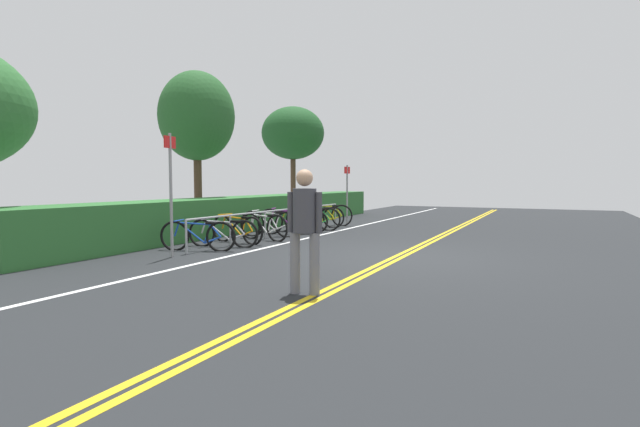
{
  "coord_description": "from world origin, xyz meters",
  "views": [
    {
      "loc": [
        -9.25,
        -2.76,
        1.53
      ],
      "look_at": [
        0.5,
        2.07,
        0.79
      ],
      "focal_mm": 26.37,
      "sensor_mm": 36.0,
      "label": 1
    }
  ],
  "objects_px": {
    "bicycle_4": "(270,224)",
    "tree_far_right": "(293,133)",
    "bike_rack": "(280,216)",
    "sign_post_far": "(347,188)",
    "bicycle_3": "(264,227)",
    "bicycle_6": "(299,221)",
    "tree_mid": "(197,117)",
    "bicycle_1": "(223,233)",
    "pedestrian": "(305,223)",
    "bicycle_0": "(198,236)",
    "bicycle_8": "(317,217)",
    "bicycle_5": "(288,221)",
    "bicycle_9": "(327,215)",
    "sign_post_near": "(171,184)",
    "bicycle_2": "(237,229)",
    "bicycle_7": "(313,219)"
  },
  "relations": [
    {
      "from": "sign_post_far",
      "to": "tree_mid",
      "type": "xyz_separation_m",
      "value": [
        -3.91,
        3.44,
        2.27
      ]
    },
    {
      "from": "bicycle_1",
      "to": "bicycle_9",
      "type": "bearing_deg",
      "value": 1.2
    },
    {
      "from": "bicycle_4",
      "to": "sign_post_far",
      "type": "distance_m",
      "value": 4.58
    },
    {
      "from": "bicycle_2",
      "to": "pedestrian",
      "type": "xyz_separation_m",
      "value": [
        -3.95,
        -4.03,
        0.63
      ]
    },
    {
      "from": "bike_rack",
      "to": "bicycle_0",
      "type": "xyz_separation_m",
      "value": [
        -3.29,
        0.12,
        -0.24
      ]
    },
    {
      "from": "bicycle_0",
      "to": "pedestrian",
      "type": "relative_size",
      "value": 1.0
    },
    {
      "from": "bicycle_0",
      "to": "sign_post_far",
      "type": "height_order",
      "value": "sign_post_far"
    },
    {
      "from": "pedestrian",
      "to": "bicycle_0",
      "type": "bearing_deg",
      "value": 58.38
    },
    {
      "from": "bicycle_8",
      "to": "tree_mid",
      "type": "relative_size",
      "value": 0.35
    },
    {
      "from": "bicycle_9",
      "to": "bicycle_7",
      "type": "bearing_deg",
      "value": -170.26
    },
    {
      "from": "bicycle_0",
      "to": "bicycle_6",
      "type": "relative_size",
      "value": 1.0
    },
    {
      "from": "bicycle_7",
      "to": "sign_post_far",
      "type": "bearing_deg",
      "value": -3.37
    },
    {
      "from": "bicycle_0",
      "to": "bicycle_1",
      "type": "xyz_separation_m",
      "value": [
        0.74,
        -0.12,
        -0.01
      ]
    },
    {
      "from": "bicycle_0",
      "to": "tree_far_right",
      "type": "distance_m",
      "value": 12.36
    },
    {
      "from": "bicycle_5",
      "to": "pedestrian",
      "type": "relative_size",
      "value": 1.03
    },
    {
      "from": "bicycle_1",
      "to": "bicycle_6",
      "type": "height_order",
      "value": "bicycle_6"
    },
    {
      "from": "bike_rack",
      "to": "tree_far_right",
      "type": "relative_size",
      "value": 1.52
    },
    {
      "from": "bicycle_1",
      "to": "sign_post_near",
      "type": "distance_m",
      "value": 2.02
    },
    {
      "from": "bicycle_3",
      "to": "bicycle_8",
      "type": "relative_size",
      "value": 0.96
    },
    {
      "from": "bicycle_3",
      "to": "pedestrian",
      "type": "xyz_separation_m",
      "value": [
        -4.72,
        -3.75,
        0.63
      ]
    },
    {
      "from": "bicycle_5",
      "to": "bicycle_9",
      "type": "relative_size",
      "value": 0.96
    },
    {
      "from": "bicycle_4",
      "to": "bicycle_6",
      "type": "bearing_deg",
      "value": -7.0
    },
    {
      "from": "bicycle_2",
      "to": "bicycle_5",
      "type": "xyz_separation_m",
      "value": [
        2.21,
        -0.18,
        0.03
      ]
    },
    {
      "from": "bike_rack",
      "to": "bicycle_4",
      "type": "relative_size",
      "value": 4.33
    },
    {
      "from": "bicycle_3",
      "to": "bicycle_6",
      "type": "bearing_deg",
      "value": 2.94
    },
    {
      "from": "bicycle_3",
      "to": "bicycle_6",
      "type": "distance_m",
      "value": 2.13
    },
    {
      "from": "bicycle_0",
      "to": "bicycle_9",
      "type": "distance_m",
      "value": 6.65
    },
    {
      "from": "sign_post_near",
      "to": "bicycle_2",
      "type": "bearing_deg",
      "value": 3.67
    },
    {
      "from": "bicycle_4",
      "to": "bicycle_7",
      "type": "height_order",
      "value": "bicycle_7"
    },
    {
      "from": "bicycle_2",
      "to": "bicycle_4",
      "type": "bearing_deg",
      "value": 0.01
    },
    {
      "from": "bicycle_0",
      "to": "bicycle_9",
      "type": "xyz_separation_m",
      "value": [
        6.65,
        0.01,
        0.04
      ]
    },
    {
      "from": "bicycle_1",
      "to": "tree_mid",
      "type": "height_order",
      "value": "tree_mid"
    },
    {
      "from": "sign_post_near",
      "to": "bicycle_4",
      "type": "bearing_deg",
      "value": 2.26
    },
    {
      "from": "sign_post_far",
      "to": "bicycle_8",
      "type": "bearing_deg",
      "value": 165.8
    },
    {
      "from": "sign_post_far",
      "to": "bicycle_9",
      "type": "bearing_deg",
      "value": 152.48
    },
    {
      "from": "bike_rack",
      "to": "bicycle_1",
      "type": "relative_size",
      "value": 4.44
    },
    {
      "from": "bicycle_1",
      "to": "tree_mid",
      "type": "xyz_separation_m",
      "value": [
        2.79,
        3.15,
        3.22
      ]
    },
    {
      "from": "tree_mid",
      "to": "bicycle_4",
      "type": "bearing_deg",
      "value": -100.39
    },
    {
      "from": "bicycle_5",
      "to": "sign_post_far",
      "type": "xyz_separation_m",
      "value": [
        3.75,
        -0.25,
        0.91
      ]
    },
    {
      "from": "bike_rack",
      "to": "bicycle_9",
      "type": "height_order",
      "value": "bicycle_9"
    },
    {
      "from": "pedestrian",
      "to": "bicycle_9",
      "type": "bearing_deg",
      "value": 23.77
    },
    {
      "from": "bicycle_4",
      "to": "pedestrian",
      "type": "bearing_deg",
      "value": -143.49
    },
    {
      "from": "bicycle_2",
      "to": "bicycle_1",
      "type": "bearing_deg",
      "value": -169.07
    },
    {
      "from": "bicycle_3",
      "to": "pedestrian",
      "type": "distance_m",
      "value": 6.06
    },
    {
      "from": "bicycle_4",
      "to": "tree_far_right",
      "type": "height_order",
      "value": "tree_far_right"
    },
    {
      "from": "sign_post_near",
      "to": "tree_far_right",
      "type": "height_order",
      "value": "tree_far_right"
    },
    {
      "from": "bicycle_4",
      "to": "bicycle_5",
      "type": "distance_m",
      "value": 0.74
    },
    {
      "from": "bicycle_5",
      "to": "sign_post_near",
      "type": "bearing_deg",
      "value": 179.67
    },
    {
      "from": "bike_rack",
      "to": "bicycle_1",
      "type": "bearing_deg",
      "value": -180.0
    },
    {
      "from": "bicycle_3",
      "to": "bicycle_5",
      "type": "bearing_deg",
      "value": 3.97
    }
  ]
}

